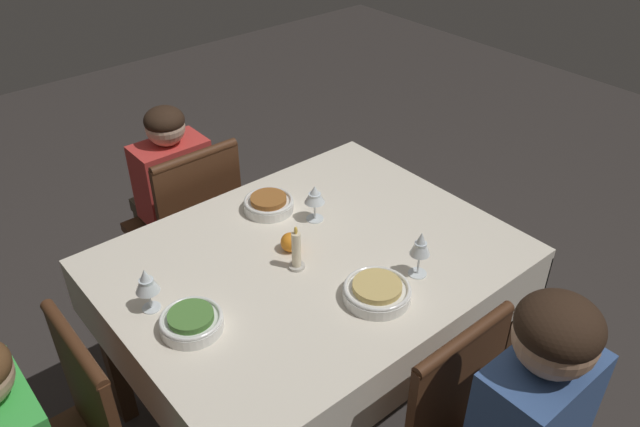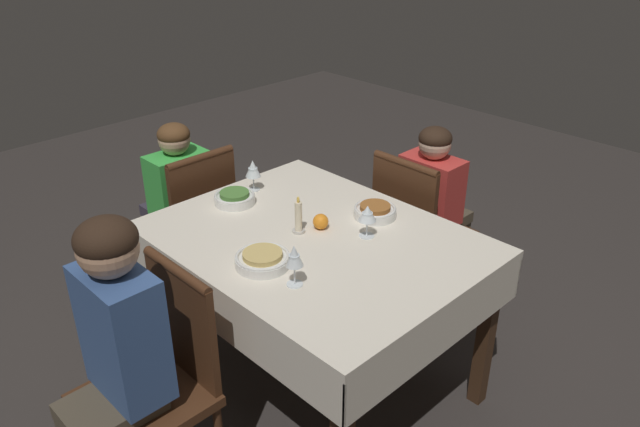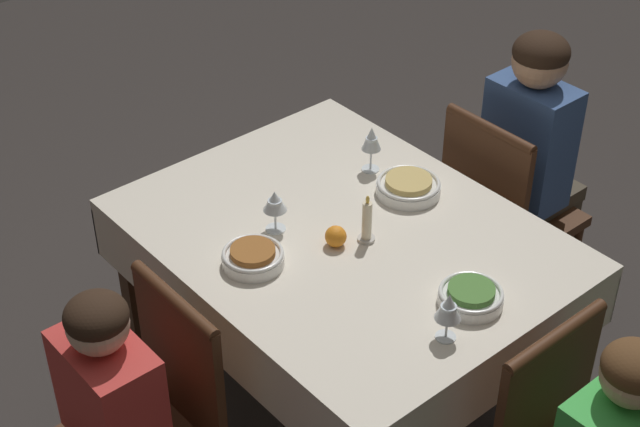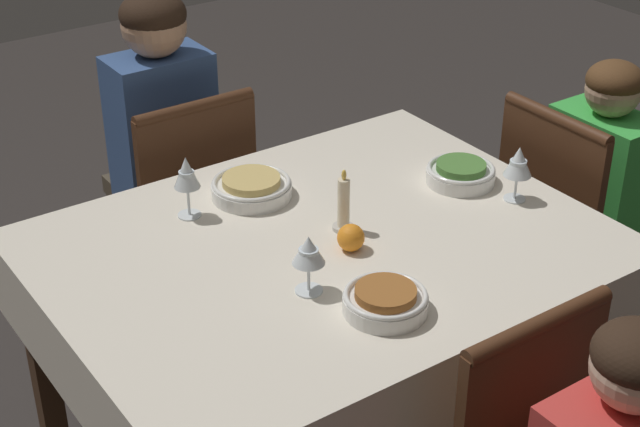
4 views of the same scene
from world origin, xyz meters
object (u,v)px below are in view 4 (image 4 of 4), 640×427
(person_adult_denim, at_px, (157,147))
(bowl_east, at_px, (461,173))
(bowl_north, at_px, (251,187))
(dining_table, at_px, (323,274))
(chair_north, at_px, (184,211))
(wine_glass_south, at_px, (309,252))
(person_child_green, at_px, (610,198))
(bowl_south, at_px, (385,300))
(wine_glass_east, at_px, (518,163))
(candle_centerpiece, at_px, (344,207))
(orange_fruit, at_px, (351,238))
(chair_east, at_px, (570,228))
(wine_glass_north, at_px, (187,175))

(person_adult_denim, distance_m, bowl_east, 0.99)
(person_adult_denim, distance_m, bowl_north, 0.63)
(dining_table, distance_m, chair_north, 0.78)
(bowl_north, bearing_deg, chair_north, 86.56)
(dining_table, height_order, wine_glass_south, wine_glass_south)
(chair_north, bearing_deg, dining_table, 89.48)
(dining_table, distance_m, person_child_green, 1.08)
(bowl_north, height_order, bowl_south, same)
(wine_glass_east, relative_size, candle_centerpiece, 0.92)
(person_child_green, relative_size, bowl_north, 4.84)
(person_adult_denim, xyz_separation_m, orange_fruit, (0.03, -0.98, 0.14))
(person_child_green, distance_m, orange_fruit, 1.07)
(dining_table, xyz_separation_m, bowl_east, (0.47, 0.04, 0.12))
(bowl_east, relative_size, orange_fruit, 2.78)
(dining_table, distance_m, wine_glass_east, 0.57)
(dining_table, relative_size, chair_east, 1.43)
(chair_east, distance_m, bowl_north, 1.01)
(chair_north, xyz_separation_m, orange_fruit, (0.03, -0.82, 0.30))
(bowl_north, relative_size, wine_glass_east, 1.40)
(wine_glass_east, bearing_deg, candle_centerpiece, 164.14)
(bowl_east, xyz_separation_m, wine_glass_south, (-0.62, -0.20, 0.07))
(bowl_east, height_order, bowl_south, same)
(wine_glass_north, xyz_separation_m, bowl_south, (0.15, -0.60, -0.09))
(person_child_green, bearing_deg, candle_centerpiece, 89.17)
(dining_table, bearing_deg, person_child_green, 0.38)
(wine_glass_north, height_order, bowl_east, wine_glass_north)
(person_adult_denim, height_order, bowl_north, person_adult_denim)
(chair_north, relative_size, bowl_south, 4.97)
(chair_east, bearing_deg, chair_north, 50.03)
(bowl_east, bearing_deg, chair_north, 123.24)
(person_child_green, bearing_deg, wine_glass_south, 97.49)
(candle_centerpiece, xyz_separation_m, orange_fruit, (-0.04, -0.09, -0.03))
(bowl_south, bearing_deg, bowl_north, 86.84)
(chair_east, xyz_separation_m, candle_centerpiece, (-0.83, 0.01, 0.33))
(orange_fruit, bearing_deg, wine_glass_south, -153.90)
(chair_north, bearing_deg, person_child_green, 144.74)
(wine_glass_north, relative_size, orange_fruit, 2.48)
(chair_east, bearing_deg, bowl_north, 72.84)
(person_child_green, distance_m, candle_centerpiece, 1.03)
(bowl_north, bearing_deg, person_child_green, -14.66)
(wine_glass_north, xyz_separation_m, candle_centerpiece, (0.28, -0.27, -0.05))
(dining_table, relative_size, chair_north, 1.43)
(chair_east, distance_m, wine_glass_east, 0.54)
(wine_glass_east, bearing_deg, wine_glass_north, 151.11)
(orange_fruit, bearing_deg, bowl_east, 13.95)
(wine_glass_north, relative_size, wine_glass_east, 1.09)
(person_adult_denim, bearing_deg, candle_centerpiece, 94.36)
(candle_centerpiece, bearing_deg, wine_glass_south, -141.63)
(bowl_south, relative_size, orange_fruit, 2.79)
(dining_table, bearing_deg, person_adult_denim, 89.57)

